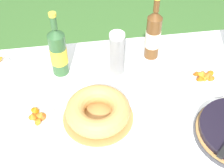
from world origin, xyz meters
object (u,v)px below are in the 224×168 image
bundt_cake (98,111)px  cider_bottle_amber (153,35)px  snack_plate_near (34,118)px  cider_bottle_green (58,52)px  snack_plate_right (208,78)px  cup_stack (117,55)px

bundt_cake → cider_bottle_amber: cider_bottle_amber is taller
cider_bottle_amber → snack_plate_near: bearing=-150.3°
bundt_cake → cider_bottle_amber: size_ratio=0.88×
cider_bottle_green → snack_plate_right: 0.74m
snack_plate_near → cider_bottle_amber: bearing=29.7°
snack_plate_near → snack_plate_right: 0.84m
cider_bottle_green → snack_plate_near: bearing=-113.7°
cider_bottle_green → snack_plate_near: 0.34m
cider_bottle_green → cider_bottle_amber: cider_bottle_amber is taller
bundt_cake → cider_bottle_amber: 0.50m
cup_stack → cider_bottle_amber: (0.20, 0.11, 0.02)m
bundt_cake → cider_bottle_green: 0.36m
cider_bottle_amber → cider_bottle_green: bearing=-173.4°
snack_plate_near → snack_plate_right: bearing=8.5°
snack_plate_right → cider_bottle_green: bearing=167.0°
cider_bottle_amber → snack_plate_right: size_ratio=1.48×
bundt_cake → cider_bottle_amber: (0.32, 0.37, 0.09)m
bundt_cake → cup_stack: 0.30m
bundt_cake → cup_stack: cup_stack is taller
cider_bottle_amber → snack_plate_right: cider_bottle_amber is taller
cup_stack → snack_plate_near: (-0.40, -0.24, -0.11)m
bundt_cake → snack_plate_near: (-0.28, 0.03, -0.03)m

